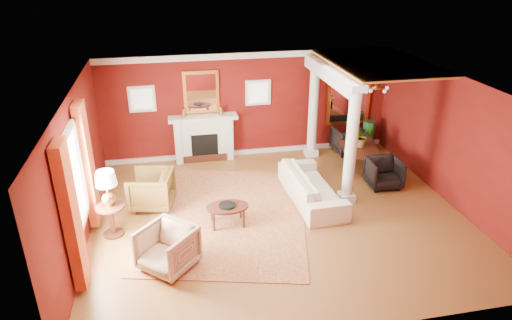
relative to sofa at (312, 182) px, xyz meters
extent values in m
plane|color=brown|center=(-0.92, -0.52, -0.47)|extent=(8.00, 8.00, 0.00)
cube|color=#600F0D|center=(-0.92, 2.98, 0.98)|extent=(8.00, 0.04, 2.90)
cube|color=#600F0D|center=(-0.92, -4.02, 0.98)|extent=(8.00, 0.04, 2.90)
cube|color=#600F0D|center=(-4.92, -0.52, 0.98)|extent=(0.04, 7.00, 2.90)
cube|color=#600F0D|center=(3.08, -0.52, 0.98)|extent=(0.04, 7.00, 2.90)
cube|color=white|center=(-0.92, -0.52, 2.43)|extent=(8.00, 7.00, 0.04)
cube|color=silver|center=(-2.22, 2.81, 0.13)|extent=(1.60, 0.34, 1.20)
cube|color=black|center=(-2.22, 2.64, -0.02)|extent=(0.72, 0.03, 0.70)
cube|color=black|center=(-2.22, 2.64, -0.37)|extent=(1.20, 0.05, 0.20)
cube|color=silver|center=(-2.22, 2.77, 0.77)|extent=(1.85, 0.42, 0.10)
cube|color=silver|center=(-2.92, 2.78, 0.13)|extent=(0.16, 0.40, 1.20)
cube|color=silver|center=(-1.52, 2.78, 0.13)|extent=(0.16, 0.40, 1.20)
cube|color=#EDB245|center=(-2.22, 2.94, 1.43)|extent=(0.95, 0.06, 1.15)
cube|color=white|center=(-2.22, 2.91, 1.43)|extent=(0.78, 0.02, 0.98)
cube|color=silver|center=(-3.77, 2.95, 1.33)|extent=(0.70, 0.06, 0.70)
cube|color=white|center=(-3.77, 2.92, 1.33)|extent=(0.54, 0.02, 0.54)
cube|color=silver|center=(-0.67, 2.95, 1.33)|extent=(0.70, 0.06, 0.70)
cube|color=white|center=(-0.67, 2.92, 1.33)|extent=(0.54, 0.02, 0.54)
cube|color=white|center=(-4.91, -1.12, 1.08)|extent=(0.03, 1.30, 1.70)
cube|color=silver|center=(-4.87, -1.82, 1.08)|extent=(0.08, 0.10, 1.90)
cube|color=silver|center=(-4.87, -0.42, 1.08)|extent=(0.08, 0.10, 1.90)
cube|color=#A23F1B|center=(-4.80, -2.12, 0.93)|extent=(0.18, 0.55, 2.60)
cube|color=#A23F1B|center=(-4.80, -0.12, 0.93)|extent=(0.18, 0.55, 2.60)
cube|color=silver|center=(0.78, -0.22, -0.37)|extent=(0.34, 0.34, 0.20)
cylinder|color=silver|center=(0.78, -0.22, 0.98)|extent=(0.26, 0.26, 2.50)
cube|color=silver|center=(0.78, -0.22, 2.25)|extent=(0.36, 0.36, 0.16)
cube|color=silver|center=(0.78, 2.48, -0.37)|extent=(0.34, 0.34, 0.20)
cylinder|color=silver|center=(0.78, 2.48, 0.98)|extent=(0.26, 0.26, 2.50)
cube|color=silver|center=(0.78, 2.48, 2.25)|extent=(0.36, 0.36, 0.16)
cube|color=silver|center=(0.78, 1.38, 2.15)|extent=(0.30, 3.20, 0.32)
cube|color=#DA8A40|center=(1.93, 1.23, 2.40)|extent=(2.30, 3.40, 0.04)
cube|color=#EDB245|center=(1.98, 2.94, 1.08)|extent=(1.30, 0.06, 1.70)
cube|color=white|center=(1.98, 2.91, 1.08)|extent=(1.10, 0.02, 1.50)
cylinder|color=#AB7635|center=(1.98, 1.28, 2.10)|extent=(0.02, 0.02, 0.65)
sphere|color=#AB7635|center=(1.98, 1.28, 1.78)|extent=(0.20, 0.20, 0.20)
sphere|color=beige|center=(2.26, 1.28, 1.75)|extent=(0.09, 0.09, 0.09)
sphere|color=beige|center=(2.06, 1.55, 1.75)|extent=(0.09, 0.09, 0.09)
sphere|color=beige|center=(1.75, 1.45, 1.75)|extent=(0.09, 0.09, 0.09)
sphere|color=beige|center=(1.75, 1.12, 1.75)|extent=(0.09, 0.09, 0.09)
sphere|color=beige|center=(2.06, 1.01, 1.75)|extent=(0.09, 0.09, 0.09)
cube|color=silver|center=(-0.92, 2.94, 2.35)|extent=(8.00, 0.08, 0.16)
cube|color=silver|center=(-0.92, 2.94, -0.41)|extent=(8.00, 0.08, 0.12)
cube|color=maroon|center=(-2.02, -0.32, -0.46)|extent=(4.31, 5.12, 0.02)
imported|color=#EDE1C7|center=(0.00, 0.00, 0.00)|extent=(0.79, 2.44, 0.94)
imported|color=black|center=(-3.64, 0.43, 0.00)|extent=(1.03, 1.08, 0.94)
imported|color=tan|center=(-3.34, -1.90, -0.02)|extent=(1.21, 1.20, 0.91)
cylinder|color=black|center=(-2.07, -0.67, -0.04)|extent=(0.90, 0.90, 0.05)
cylinder|color=black|center=(-2.39, -0.87, -0.27)|extent=(0.05, 0.05, 0.40)
cylinder|color=black|center=(-1.76, -0.87, -0.27)|extent=(0.05, 0.05, 0.40)
cylinder|color=black|center=(-2.39, -0.48, -0.27)|extent=(0.05, 0.05, 0.40)
cylinder|color=black|center=(-1.76, -0.48, -0.27)|extent=(0.05, 0.05, 0.40)
imported|color=black|center=(-2.10, -0.66, 0.11)|extent=(0.18, 0.02, 0.25)
cylinder|color=black|center=(-4.42, -0.58, -0.45)|extent=(0.42, 0.42, 0.04)
cylinder|color=black|center=(-4.42, -0.58, -0.15)|extent=(0.10, 0.10, 0.65)
cylinder|color=black|center=(-4.42, -0.58, 0.18)|extent=(0.58, 0.58, 0.04)
sphere|color=#AB7635|center=(-4.42, -0.58, 0.37)|extent=(0.27, 0.27, 0.27)
cylinder|color=#AB7635|center=(-4.42, -0.58, 0.56)|extent=(0.03, 0.03, 0.29)
cone|color=beige|center=(-4.42, -0.58, 0.82)|extent=(0.42, 0.42, 0.29)
imported|color=black|center=(1.82, 1.52, -0.01)|extent=(0.95, 1.76, 0.93)
imported|color=black|center=(1.95, 0.31, -0.07)|extent=(0.81, 0.76, 0.80)
imported|color=black|center=(1.87, 2.48, -0.06)|extent=(0.85, 0.80, 0.82)
sphere|color=#15441E|center=(2.48, 2.48, -0.29)|extent=(0.38, 0.38, 0.38)
cylinder|color=#15441E|center=(2.48, 2.48, -0.02)|extent=(0.34, 0.34, 0.91)
imported|color=#26591E|center=(1.82, 1.51, 0.68)|extent=(0.61, 0.66, 0.45)
camera|label=1|loc=(-3.11, -8.90, 4.81)|focal=32.00mm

